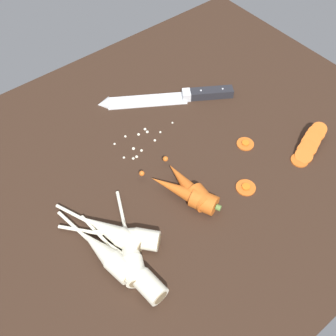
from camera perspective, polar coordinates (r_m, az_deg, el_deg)
ground_plane at (r=94.56cm, az=-0.75°, el=-0.57°), size 120.00×90.00×4.00cm
chefs_knife at (r=107.49cm, az=-0.58°, el=9.58°), size 31.19×21.30×4.18cm
whole_carrot at (r=86.21cm, az=2.41°, el=-3.46°), size 9.60×17.70×4.20cm
whole_carrot_second at (r=87.24cm, az=2.84°, el=-2.52°), size 5.26×16.36×4.20cm
parsnip_front at (r=81.41cm, az=-5.86°, el=-9.24°), size 14.97×16.92×4.00cm
parsnip_mid_left at (r=78.26cm, az=-4.90°, el=-13.52°), size 5.14×23.63×4.00cm
parsnip_mid_right at (r=79.94cm, az=-5.26°, el=-11.09°), size 10.85×20.16×4.00cm
parsnip_back at (r=82.13cm, az=-7.73°, el=-8.69°), size 9.84×19.61×4.00cm
parsnip_outer at (r=80.17cm, az=-8.64°, el=-11.46°), size 5.97×20.94×4.00cm
carrot_slice_stack at (r=100.86cm, az=18.83°, el=3.07°), size 12.87×6.34×4.04cm
carrot_slice_stray_near at (r=90.69cm, az=10.62°, el=-2.59°), size 4.30×4.30×0.70cm
carrot_slice_stray_mid at (r=98.62cm, az=10.56°, el=3.33°), size 4.05×4.05×0.70cm
mince_crumbs at (r=97.66cm, az=-3.87°, el=3.67°), size 16.10×7.41×0.74cm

